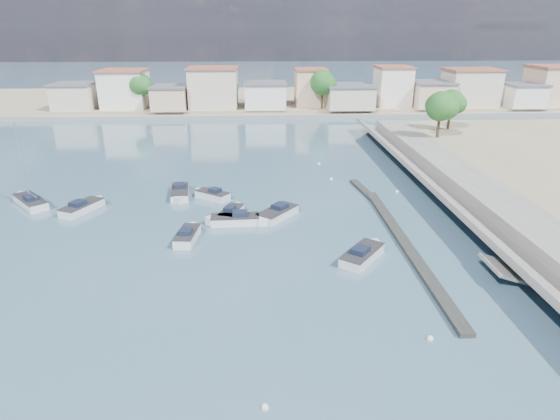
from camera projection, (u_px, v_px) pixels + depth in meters
name	position (u px, v px, depth m)	size (l,w,h in m)	color
ground	(297.00, 157.00, 68.12)	(400.00, 400.00, 0.00)	#304F60
seawall_walkway	(518.00, 220.00, 43.48)	(5.00, 90.00, 1.80)	slate
breakwater	(395.00, 231.00, 42.96)	(2.00, 31.02, 0.35)	black
far_shore_land	(280.00, 100.00, 116.20)	(160.00, 40.00, 1.40)	gray
far_shore_quay	(285.00, 116.00, 96.79)	(160.00, 2.50, 0.80)	slate
far_town	(333.00, 90.00, 101.09)	(113.01, 12.80, 8.35)	beige
shore_trees	(328.00, 89.00, 92.33)	(74.56, 38.32, 7.92)	#38281E
motorboat_a	(188.00, 235.00, 41.59)	(2.02, 4.50, 1.48)	silver
motorboat_b	(232.00, 213.00, 46.62)	(2.59, 4.28, 1.48)	silver
motorboat_c	(232.00, 220.00, 44.86)	(5.20, 1.99, 1.48)	silver
motorboat_d	(276.00, 215.00, 46.18)	(4.51, 4.98, 1.48)	silver
motorboat_e	(84.00, 207.00, 48.11)	(3.68, 5.14, 1.48)	silver
motorboat_f	(211.00, 195.00, 51.54)	(4.00, 3.49, 1.48)	silver
motorboat_g	(180.00, 193.00, 52.05)	(2.47, 5.53, 1.48)	silver
motorboat_h	(364.00, 254.00, 38.15)	(4.38, 4.90, 1.48)	silver
sailboat	(29.00, 201.00, 49.62)	(5.10, 5.37, 9.00)	silver
mooring_buoys	(358.00, 225.00, 44.57)	(16.02, 44.23, 0.41)	white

